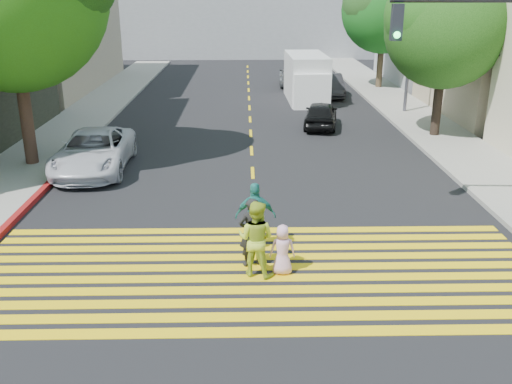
{
  "coord_description": "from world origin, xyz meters",
  "views": [
    {
      "loc": [
        -0.28,
        -10.7,
        6.29
      ],
      "look_at": [
        0.0,
        3.0,
        1.4
      ],
      "focal_mm": 40.0,
      "sensor_mm": 36.0,
      "label": 1
    }
  ],
  "objects_px": {
    "silver_car": "(294,75)",
    "tree_right_near": "(448,21)",
    "traffic_signal": "(504,75)",
    "white_van": "(307,79)",
    "tree_right_far": "(385,5)",
    "pedestrian_woman": "(256,239)",
    "dark_car_near": "(321,114)",
    "pedestrian_man": "(251,232)",
    "pedestrian_child": "(282,250)",
    "dark_car_parked": "(330,85)",
    "white_sedan": "(94,151)",
    "pedestrian_extra": "(256,216)"
  },
  "relations": [
    {
      "from": "pedestrian_woman",
      "to": "dark_car_parked",
      "type": "bearing_deg",
      "value": -80.59
    },
    {
      "from": "pedestrian_extra",
      "to": "silver_car",
      "type": "height_order",
      "value": "pedestrian_extra"
    },
    {
      "from": "dark_car_parked",
      "to": "traffic_signal",
      "type": "height_order",
      "value": "traffic_signal"
    },
    {
      "from": "pedestrian_man",
      "to": "pedestrian_extra",
      "type": "height_order",
      "value": "pedestrian_extra"
    },
    {
      "from": "tree_right_near",
      "to": "pedestrian_child",
      "type": "height_order",
      "value": "tree_right_near"
    },
    {
      "from": "pedestrian_child",
      "to": "tree_right_near",
      "type": "bearing_deg",
      "value": -119.77
    },
    {
      "from": "white_sedan",
      "to": "dark_car_parked",
      "type": "relative_size",
      "value": 1.28
    },
    {
      "from": "pedestrian_woman",
      "to": "pedestrian_extra",
      "type": "relative_size",
      "value": 1.04
    },
    {
      "from": "tree_right_near",
      "to": "dark_car_near",
      "type": "relative_size",
      "value": 2.0
    },
    {
      "from": "tree_right_near",
      "to": "pedestrian_woman",
      "type": "height_order",
      "value": "tree_right_near"
    },
    {
      "from": "pedestrian_woman",
      "to": "white_sedan",
      "type": "height_order",
      "value": "pedestrian_woman"
    },
    {
      "from": "pedestrian_extra",
      "to": "silver_car",
      "type": "distance_m",
      "value": 26.39
    },
    {
      "from": "pedestrian_woman",
      "to": "pedestrian_child",
      "type": "bearing_deg",
      "value": -155.06
    },
    {
      "from": "pedestrian_man",
      "to": "pedestrian_woman",
      "type": "bearing_deg",
      "value": 81.02
    },
    {
      "from": "pedestrian_woman",
      "to": "dark_car_near",
      "type": "height_order",
      "value": "pedestrian_woman"
    },
    {
      "from": "dark_car_near",
      "to": "pedestrian_extra",
      "type": "bearing_deg",
      "value": 85.68
    },
    {
      "from": "tree_right_near",
      "to": "dark_car_near",
      "type": "xyz_separation_m",
      "value": [
        -4.9,
        2.1,
        -4.39
      ]
    },
    {
      "from": "pedestrian_man",
      "to": "pedestrian_woman",
      "type": "relative_size",
      "value": 0.95
    },
    {
      "from": "pedestrian_woman",
      "to": "pedestrian_extra",
      "type": "bearing_deg",
      "value": -69.16
    },
    {
      "from": "pedestrian_child",
      "to": "white_van",
      "type": "relative_size",
      "value": 0.21
    },
    {
      "from": "white_van",
      "to": "pedestrian_woman",
      "type": "bearing_deg",
      "value": -100.12
    },
    {
      "from": "tree_right_far",
      "to": "silver_car",
      "type": "relative_size",
      "value": 1.64
    },
    {
      "from": "dark_car_parked",
      "to": "silver_car",
      "type": "bearing_deg",
      "value": 115.09
    },
    {
      "from": "traffic_signal",
      "to": "white_van",
      "type": "bearing_deg",
      "value": 102.07
    },
    {
      "from": "pedestrian_woman",
      "to": "dark_car_parked",
      "type": "xyz_separation_m",
      "value": [
        5.06,
        23.33,
        -0.23
      ]
    },
    {
      "from": "pedestrian_woman",
      "to": "white_sedan",
      "type": "xyz_separation_m",
      "value": [
        -5.73,
        8.21,
        -0.18
      ]
    },
    {
      "from": "dark_car_near",
      "to": "traffic_signal",
      "type": "height_order",
      "value": "traffic_signal"
    },
    {
      "from": "dark_car_parked",
      "to": "traffic_signal",
      "type": "xyz_separation_m",
      "value": [
        1.49,
        -20.32,
        3.5
      ]
    },
    {
      "from": "pedestrian_extra",
      "to": "dark_car_near",
      "type": "xyz_separation_m",
      "value": [
        3.39,
        13.51,
        -0.24
      ]
    },
    {
      "from": "pedestrian_child",
      "to": "white_van",
      "type": "height_order",
      "value": "white_van"
    },
    {
      "from": "pedestrian_child",
      "to": "pedestrian_woman",
      "type": "bearing_deg",
      "value": 4.52
    },
    {
      "from": "pedestrian_woman",
      "to": "silver_car",
      "type": "relative_size",
      "value": 0.38
    },
    {
      "from": "tree_right_far",
      "to": "white_van",
      "type": "bearing_deg",
      "value": -141.04
    },
    {
      "from": "tree_right_far",
      "to": "pedestrian_child",
      "type": "xyz_separation_m",
      "value": [
        -8.15,
        -26.07,
        -4.7
      ]
    },
    {
      "from": "dark_car_parked",
      "to": "white_van",
      "type": "distance_m",
      "value": 2.31
    },
    {
      "from": "silver_car",
      "to": "white_van",
      "type": "height_order",
      "value": "white_van"
    },
    {
      "from": "tree_right_far",
      "to": "traffic_signal",
      "type": "xyz_separation_m",
      "value": [
        -2.21,
        -23.1,
        -1.13
      ]
    },
    {
      "from": "silver_car",
      "to": "tree_right_near",
      "type": "bearing_deg",
      "value": 112.33
    },
    {
      "from": "dark_car_near",
      "to": "white_van",
      "type": "bearing_deg",
      "value": -80.36
    },
    {
      "from": "pedestrian_extra",
      "to": "white_sedan",
      "type": "bearing_deg",
      "value": -49.4
    },
    {
      "from": "pedestrian_man",
      "to": "white_van",
      "type": "xyz_separation_m",
      "value": [
        3.54,
        21.33,
        0.42
      ]
    },
    {
      "from": "white_van",
      "to": "traffic_signal",
      "type": "bearing_deg",
      "value": -81.74
    },
    {
      "from": "tree_right_near",
      "to": "dark_car_parked",
      "type": "xyz_separation_m",
      "value": [
        -3.26,
        10.47,
        -4.35
      ]
    },
    {
      "from": "dark_car_parked",
      "to": "tree_right_near",
      "type": "bearing_deg",
      "value": -71.44
    },
    {
      "from": "tree_right_near",
      "to": "dark_car_near",
      "type": "height_order",
      "value": "tree_right_near"
    },
    {
      "from": "tree_right_near",
      "to": "traffic_signal",
      "type": "relative_size",
      "value": 1.15
    },
    {
      "from": "pedestrian_child",
      "to": "dark_car_near",
      "type": "xyz_separation_m",
      "value": [
        2.8,
        14.92,
        0.03
      ]
    },
    {
      "from": "pedestrian_man",
      "to": "white_sedan",
      "type": "relative_size",
      "value": 0.33
    },
    {
      "from": "dark_car_near",
      "to": "traffic_signal",
      "type": "relative_size",
      "value": 0.57
    },
    {
      "from": "traffic_signal",
      "to": "pedestrian_extra",
      "type": "bearing_deg",
      "value": -163.94
    }
  ]
}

